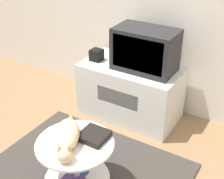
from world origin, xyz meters
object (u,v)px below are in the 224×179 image
Objects in this scene: speaker at (97,55)px; dvd_box at (94,136)px; tv at (145,50)px; cat at (67,136)px.

dvd_box is at bearing -57.05° from speaker.
tv is 1.25m from cat.
speaker is at bearing -173.11° from tv.
dvd_box is at bearing -83.72° from tv.
dvd_box is 0.21m from cat.
speaker reaches higher than cat.
cat is (-0.01, -1.22, -0.25)m from tv.
tv is at bearing 96.28° from dvd_box.
tv is 1.11m from dvd_box.
tv is at bearing 6.89° from speaker.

